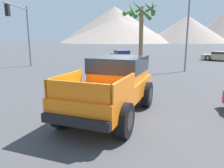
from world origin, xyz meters
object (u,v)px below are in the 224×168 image
object	(u,v)px
parked_car_blue	(122,55)
parked_car_tan	(221,56)
street_lamp_post	(189,16)
orange_pickup_truck	(114,82)
traffic_light_main	(20,24)
palm_tree_tall	(141,18)

from	to	relation	value
parked_car_blue	parked_car_tan	xyz separation A→B (m)	(11.93, 0.03, -0.05)
street_lamp_post	parked_car_blue	bearing A→B (deg)	120.83
orange_pickup_truck	traffic_light_main	size ratio (longest dim) A/B	0.97
orange_pickup_truck	traffic_light_main	world-z (taller)	traffic_light_main
orange_pickup_truck	parked_car_blue	bearing A→B (deg)	107.28
parked_car_tan	street_lamp_post	size ratio (longest dim) A/B	0.63
parked_car_tan	palm_tree_tall	world-z (taller)	palm_tree_tall
parked_car_blue	palm_tree_tall	distance (m)	9.28
palm_tree_tall	parked_car_blue	bearing A→B (deg)	101.53
orange_pickup_truck	parked_car_tan	distance (m)	22.62
orange_pickup_truck	street_lamp_post	bearing A→B (deg)	80.10
palm_tree_tall	street_lamp_post	bearing A→B (deg)	-8.44
parked_car_blue	street_lamp_post	world-z (taller)	street_lamp_post
orange_pickup_truck	palm_tree_tall	size ratio (longest dim) A/B	0.96
orange_pickup_truck	palm_tree_tall	distance (m)	11.40
traffic_light_main	palm_tree_tall	size ratio (longest dim) A/B	0.99
street_lamp_post	palm_tree_tall	size ratio (longest dim) A/B	1.29
parked_car_tan	street_lamp_post	world-z (taller)	street_lamp_post
orange_pickup_truck	street_lamp_post	world-z (taller)	street_lamp_post
orange_pickup_truck	parked_car_blue	size ratio (longest dim) A/B	1.22
traffic_light_main	parked_car_blue	bearing A→B (deg)	132.07
parked_car_tan	traffic_light_main	bearing A→B (deg)	-34.23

